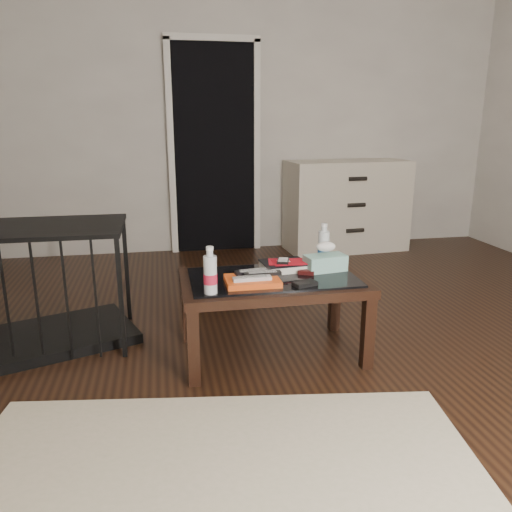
{
  "coord_description": "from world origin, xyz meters",
  "views": [
    {
      "loc": [
        -0.95,
        -2.5,
        1.29
      ],
      "look_at": [
        -0.43,
        0.16,
        0.55
      ],
      "focal_mm": 35.0,
      "sensor_mm": 36.0,
      "label": 1
    }
  ],
  "objects_px": {
    "water_bottle_left": "(210,270)",
    "tissue_box": "(325,263)",
    "dresser": "(346,206)",
    "water_bottle_right": "(324,243)",
    "coffee_table": "(273,288)",
    "textbook": "(284,266)",
    "pet_crate": "(50,306)"
  },
  "relations": [
    {
      "from": "water_bottle_left",
      "to": "tissue_box",
      "type": "height_order",
      "value": "water_bottle_left"
    },
    {
      "from": "textbook",
      "to": "tissue_box",
      "type": "bearing_deg",
      "value": -20.64
    },
    {
      "from": "water_bottle_right",
      "to": "textbook",
      "type": "bearing_deg",
      "value": -158.81
    },
    {
      "from": "textbook",
      "to": "dresser",
      "type": "bearing_deg",
      "value": 54.74
    },
    {
      "from": "pet_crate",
      "to": "water_bottle_right",
      "type": "distance_m",
      "value": 1.66
    },
    {
      "from": "dresser",
      "to": "textbook",
      "type": "distance_m",
      "value": 2.38
    },
    {
      "from": "dresser",
      "to": "water_bottle_left",
      "type": "relative_size",
      "value": 5.18
    },
    {
      "from": "coffee_table",
      "to": "water_bottle_right",
      "type": "xyz_separation_m",
      "value": [
        0.36,
        0.22,
        0.18
      ]
    },
    {
      "from": "coffee_table",
      "to": "tissue_box",
      "type": "height_order",
      "value": "tissue_box"
    },
    {
      "from": "textbook",
      "to": "pet_crate",
      "type": "bearing_deg",
      "value": 162.07
    },
    {
      "from": "dresser",
      "to": "water_bottle_right",
      "type": "distance_m",
      "value": 2.17
    },
    {
      "from": "water_bottle_left",
      "to": "tissue_box",
      "type": "relative_size",
      "value": 1.03
    },
    {
      "from": "textbook",
      "to": "tissue_box",
      "type": "distance_m",
      "value": 0.23
    },
    {
      "from": "pet_crate",
      "to": "coffee_table",
      "type": "bearing_deg",
      "value": -38.26
    },
    {
      "from": "water_bottle_left",
      "to": "water_bottle_right",
      "type": "xyz_separation_m",
      "value": [
        0.72,
        0.42,
        0.0
      ]
    },
    {
      "from": "water_bottle_right",
      "to": "tissue_box",
      "type": "distance_m",
      "value": 0.19
    },
    {
      "from": "coffee_table",
      "to": "textbook",
      "type": "relative_size",
      "value": 4.0
    },
    {
      "from": "dresser",
      "to": "water_bottle_right",
      "type": "height_order",
      "value": "dresser"
    },
    {
      "from": "water_bottle_left",
      "to": "tissue_box",
      "type": "bearing_deg",
      "value": 21.0
    },
    {
      "from": "dresser",
      "to": "water_bottle_left",
      "type": "bearing_deg",
      "value": -128.17
    },
    {
      "from": "pet_crate",
      "to": "textbook",
      "type": "height_order",
      "value": "pet_crate"
    },
    {
      "from": "pet_crate",
      "to": "water_bottle_left",
      "type": "relative_size",
      "value": 4.42
    },
    {
      "from": "dresser",
      "to": "pet_crate",
      "type": "xyz_separation_m",
      "value": [
        -2.52,
        -1.79,
        -0.22
      ]
    },
    {
      "from": "textbook",
      "to": "water_bottle_left",
      "type": "xyz_separation_m",
      "value": [
        -0.45,
        -0.32,
        0.1
      ]
    },
    {
      "from": "coffee_table",
      "to": "pet_crate",
      "type": "xyz_separation_m",
      "value": [
        -1.25,
        0.4,
        -0.17
      ]
    },
    {
      "from": "water_bottle_left",
      "to": "water_bottle_right",
      "type": "relative_size",
      "value": 1.0
    },
    {
      "from": "water_bottle_right",
      "to": "tissue_box",
      "type": "height_order",
      "value": "water_bottle_right"
    },
    {
      "from": "water_bottle_left",
      "to": "water_bottle_right",
      "type": "distance_m",
      "value": 0.84
    },
    {
      "from": "water_bottle_right",
      "to": "tissue_box",
      "type": "bearing_deg",
      "value": -104.61
    },
    {
      "from": "dresser",
      "to": "water_bottle_right",
      "type": "xyz_separation_m",
      "value": [
        -0.9,
        -1.97,
        0.13
      ]
    },
    {
      "from": "dresser",
      "to": "pet_crate",
      "type": "height_order",
      "value": "dresser"
    },
    {
      "from": "water_bottle_left",
      "to": "pet_crate",
      "type": "bearing_deg",
      "value": 145.65
    }
  ]
}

